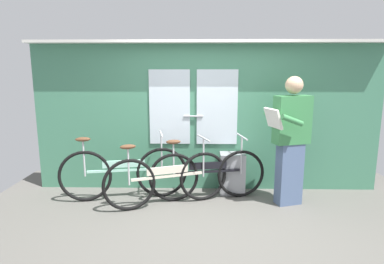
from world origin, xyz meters
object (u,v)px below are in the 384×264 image
(bicycle_near_door, at_px, (124,173))
(passenger_reading_newspaper, at_px, (291,138))
(bicycle_leaning_behind, at_px, (207,174))
(trash_bin_by_wall, at_px, (232,173))
(bicycle_by_pole, at_px, (167,179))

(bicycle_near_door, relative_size, passenger_reading_newspaper, 1.02)
(bicycle_leaning_behind, distance_m, trash_bin_by_wall, 0.45)
(bicycle_near_door, distance_m, bicycle_by_pole, 0.66)
(bicycle_leaning_behind, xyz_separation_m, passenger_reading_newspaper, (1.09, -0.13, 0.54))
(bicycle_near_door, height_order, bicycle_by_pole, bicycle_near_door)
(bicycle_by_pole, height_order, passenger_reading_newspaper, passenger_reading_newspaper)
(bicycle_near_door, relative_size, trash_bin_by_wall, 2.89)
(bicycle_leaning_behind, relative_size, trash_bin_by_wall, 2.68)
(passenger_reading_newspaper, xyz_separation_m, trash_bin_by_wall, (-0.72, 0.37, -0.61))
(bicycle_leaning_behind, height_order, trash_bin_by_wall, bicycle_leaning_behind)
(bicycle_near_door, height_order, bicycle_leaning_behind, bicycle_near_door)
(passenger_reading_newspaper, bearing_deg, bicycle_near_door, -19.92)
(passenger_reading_newspaper, bearing_deg, trash_bin_by_wall, -44.31)
(bicycle_by_pole, relative_size, passenger_reading_newspaper, 0.94)
(bicycle_near_door, bearing_deg, trash_bin_by_wall, -1.05)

